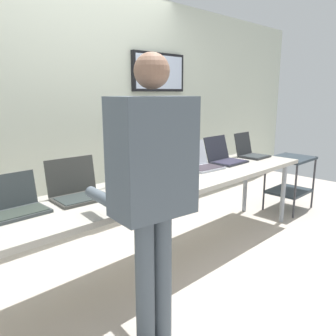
{
  "coord_description": "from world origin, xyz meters",
  "views": [
    {
      "loc": [
        -1.82,
        -1.95,
        1.46
      ],
      "look_at": [
        0.06,
        -0.05,
        0.86
      ],
      "focal_mm": 36.09,
      "sensor_mm": 36.0,
      "label": 1
    }
  ],
  "objects": [
    {
      "name": "laptop_station_4",
      "position": [
        0.69,
        0.14,
        0.79
      ],
      "size": [
        0.36,
        0.36,
        0.26
      ],
      "color": "#AAAEBA",
      "rests_on": "workbench"
    },
    {
      "name": "workbench",
      "position": [
        0.0,
        0.0,
        0.69
      ],
      "size": [
        3.6,
        0.7,
        0.73
      ],
      "color": "#ACA69A",
      "rests_on": "ground"
    },
    {
      "name": "laptop_station_3",
      "position": [
        0.21,
        0.14,
        0.79
      ],
      "size": [
        0.33,
        0.38,
        0.26
      ],
      "color": "black",
      "rests_on": "workbench"
    },
    {
      "name": "storage_cart",
      "position": [
        2.18,
        -0.09,
        0.45
      ],
      "size": [
        0.56,
        0.44,
        0.67
      ],
      "color": "#263139",
      "rests_on": "ground"
    },
    {
      "name": "laptop_station_1",
      "position": [
        -0.67,
        0.13,
        0.8
      ],
      "size": [
        0.38,
        0.33,
        0.27
      ],
      "color": "#3B3C38",
      "rests_on": "workbench"
    },
    {
      "name": "back_wall",
      "position": [
        0.02,
        1.13,
        1.27
      ],
      "size": [
        8.0,
        0.11,
        2.51
      ],
      "color": "beige",
      "rests_on": "ground"
    },
    {
      "name": "laptop_station_5",
      "position": [
        1.09,
        0.14,
        0.79
      ],
      "size": [
        0.37,
        0.35,
        0.27
      ],
      "color": "#20212A",
      "rests_on": "workbench"
    },
    {
      "name": "laptop_station_0",
      "position": [
        -1.1,
        0.12,
        0.79
      ],
      "size": [
        0.34,
        0.27,
        0.23
      ],
      "color": "#363D3E",
      "rests_on": "workbench"
    },
    {
      "name": "ground",
      "position": [
        0.0,
        0.0,
        -0.02
      ],
      "size": [
        8.0,
        8.0,
        0.04
      ],
      "primitive_type": "cube",
      "color": "#BCAFA3"
    },
    {
      "name": "person",
      "position": [
        -0.63,
        -0.62,
        1.01
      ],
      "size": [
        0.49,
        0.63,
        1.66
      ],
      "color": "#4F5A63",
      "rests_on": "ground"
    },
    {
      "name": "laptop_station_2",
      "position": [
        -0.2,
        0.11,
        0.79
      ],
      "size": [
        0.34,
        0.28,
        0.24
      ],
      "color": "black",
      "rests_on": "workbench"
    },
    {
      "name": "laptop_station_6",
      "position": [
        1.56,
        0.12,
        0.8
      ],
      "size": [
        0.3,
        0.33,
        0.27
      ],
      "color": "#232527",
      "rests_on": "workbench"
    }
  ]
}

